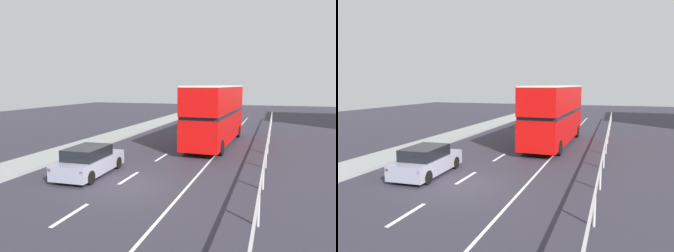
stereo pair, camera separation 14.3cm
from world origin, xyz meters
The scene contains 7 objects.
ground_plane centered at (0.00, 0.00, -0.05)m, with size 74.06×120.00×0.10m, color #2F2C37.
near_sidewalk_kerb centered at (-6.50, 0.00, 0.07)m, with size 2.65×80.00×0.14m, color gray.
lane_paint_markings centered at (1.87, 8.68, 0.00)m, with size 3.17×46.00×0.01m.
bridge_side_railing centered at (6.17, 9.00, 0.87)m, with size 0.10×42.00×1.07m.
double_decker_bus_red centered at (2.36, 11.27, 2.34)m, with size 2.80×10.78×4.38m.
hatchback_car_near centered at (-2.08, 1.01, 0.69)m, with size 1.97×4.38×1.44m.
sedan_car_ahead centered at (-1.74, 20.99, 0.63)m, with size 1.91×4.17×1.31m.
Camera 1 is at (6.56, -12.63, 4.45)m, focal length 34.70 mm.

